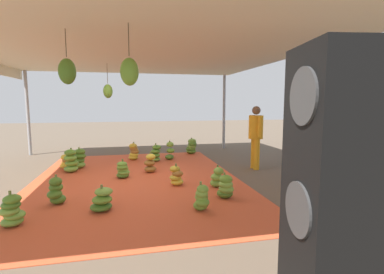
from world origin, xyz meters
TOP-DOWN VIEW (x-y plane):
  - ground_plane at (0.00, 3.00)m, footprint 40.00×40.00m
  - tarp_orange at (0.00, 0.00)m, footprint 6.31×4.41m
  - tent_canopy at (0.01, -0.10)m, footprint 8.00×7.00m
  - banana_bunch_0 at (-1.47, -1.42)m, footprint 0.47×0.44m
  - banana_bunch_1 at (-2.85, 1.86)m, footprint 0.43×0.44m
  - banana_bunch_2 at (1.59, 1.50)m, footprint 0.39×0.38m
  - banana_bunch_3 at (0.92, 1.55)m, footprint 0.35×0.35m
  - banana_bunch_4 at (-1.87, 0.58)m, footprint 0.43×0.45m
  - banana_bunch_5 at (-2.04, 1.03)m, footprint 0.29×0.31m
  - banana_bunch_6 at (2.06, 0.94)m, footprint 0.36×0.32m
  - banana_bunch_7 at (1.71, -0.58)m, footprint 0.46×0.47m
  - banana_bunch_8 at (-2.21, -0.03)m, footprint 0.37×0.40m
  - banana_bunch_9 at (-1.04, -1.55)m, footprint 0.44×0.44m
  - banana_bunch_10 at (1.26, -1.35)m, footprint 0.36×0.35m
  - banana_bunch_11 at (-0.22, -0.30)m, footprint 0.39×0.36m
  - banana_bunch_12 at (2.04, -1.73)m, footprint 0.34×0.34m
  - banana_bunch_13 at (0.60, 0.78)m, footprint 0.34×0.32m
  - banana_bunch_14 at (-1.47, -1.75)m, footprint 0.35×0.37m
  - banana_bunch_15 at (-0.61, 0.34)m, footprint 0.37×0.36m
  - worker_1 at (2.74, 2.70)m, footprint 0.64×0.39m
  - worker_2 at (-0.42, 3.00)m, footprint 0.59×0.36m
  - speaker_stack at (4.67, 1.13)m, footprint 0.62×0.56m

SIDE VIEW (x-z plane):
  - ground_plane at x=0.00m, z-range 0.00..0.00m
  - tarp_orange at x=0.00m, z-range 0.00..0.01m
  - banana_bunch_7 at x=1.71m, z-range -0.03..0.38m
  - banana_bunch_14 at x=-1.47m, z-range -0.03..0.39m
  - banana_bunch_11 at x=-0.22m, z-range -0.03..0.40m
  - banana_bunch_13 at x=0.60m, z-range -0.03..0.42m
  - banana_bunch_3 at x=0.92m, z-range -0.03..0.42m
  - banana_bunch_6 at x=2.06m, z-range -0.03..0.44m
  - banana_bunch_2 at x=1.59m, z-range -0.02..0.44m
  - banana_bunch_12 at x=2.04m, z-range -0.03..0.46m
  - banana_bunch_15 at x=-0.61m, z-range -0.03..0.46m
  - banana_bunch_10 at x=1.26m, z-range -0.03..0.47m
  - banana_bunch_4 at x=-1.87m, z-range -0.03..0.49m
  - banana_bunch_8 at x=-2.21m, z-range -0.03..0.51m
  - banana_bunch_0 at x=-1.47m, z-range -0.03..0.51m
  - banana_bunch_1 at x=-2.85m, z-range -0.02..0.51m
  - banana_bunch_5 at x=-2.04m, z-range -0.03..0.54m
  - banana_bunch_9 at x=-1.04m, z-range -0.03..0.57m
  - worker_2 at x=-0.42m, z-range 0.13..1.74m
  - worker_1 at x=2.74m, z-range 0.14..1.88m
  - speaker_stack at x=4.67m, z-range 0.00..2.04m
  - tent_canopy at x=0.01m, z-range 1.30..4.07m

